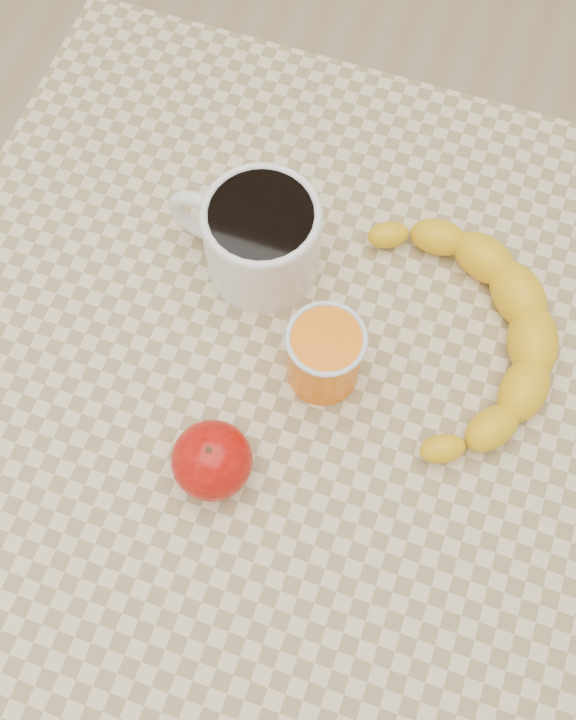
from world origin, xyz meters
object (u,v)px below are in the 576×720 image
(table, at_px, (288,395))
(banana, at_px, (464,333))
(orange_juice_glass, at_px, (325,355))
(coffee_mug, at_px, (259,236))
(apple, at_px, (212,460))

(table, relative_size, banana, 2.13)
(orange_juice_glass, xyz_separation_m, banana, (0.12, 0.08, -0.02))
(coffee_mug, relative_size, apple, 1.92)
(table, bearing_deg, banana, 27.49)
(coffee_mug, height_order, apple, coffee_mug)
(banana, bearing_deg, apple, -151.42)
(banana, bearing_deg, table, -171.18)
(coffee_mug, xyz_separation_m, orange_juice_glass, (0.10, -0.10, -0.01))
(apple, bearing_deg, orange_juice_glass, 62.45)
(coffee_mug, xyz_separation_m, banana, (0.23, -0.02, -0.03))
(table, distance_m, orange_juice_glass, 0.14)
(table, relative_size, coffee_mug, 4.63)
(table, xyz_separation_m, apple, (-0.03, -0.12, 0.12))
(orange_juice_glass, bearing_deg, apple, -117.55)
(coffee_mug, distance_m, apple, 0.23)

